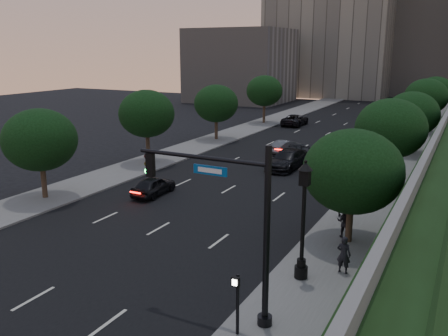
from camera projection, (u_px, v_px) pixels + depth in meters
The scene contains 28 objects.
ground at pixel (99, 262), 23.31m from camera, with size 160.00×160.00×0.00m, color black.
road_surface at pixel (299, 150), 49.08m from camera, with size 16.00×140.00×0.02m, color black.
sidewalk_right at pixel (403, 160), 44.46m from camera, with size 4.50×140.00×0.15m, color slate.
sidewalk_left at pixel (212, 141), 53.67m from camera, with size 4.50×140.00×0.15m, color slate.
parapet_wall at pixel (445, 120), 40.23m from camera, with size 0.35×90.00×0.70m, color slate.
office_block_left at pixel (333, 22), 104.75m from camera, with size 26.00×20.00×32.00m, color gray.
office_block_mid at pixel (433, 36), 105.08m from camera, with size 22.00×18.00×26.00m, color gray.
office_block_filler at pixel (241, 66), 93.44m from camera, with size 18.00×16.00×14.00m, color gray.
tree_right_a at pixel (353, 171), 24.57m from camera, with size 5.20×5.20×6.24m.
tree_right_b at pixel (391, 129), 34.76m from camera, with size 5.20×5.20×6.74m.
tree_right_c at pixel (412, 114), 46.05m from camera, with size 5.20×5.20×6.24m.
tree_right_d at pixel (426, 97), 57.96m from camera, with size 5.20×5.20×6.74m.
tree_right_e at pixel (435, 91), 70.97m from camera, with size 5.20×5.20×6.24m.
tree_left_a at pixel (40, 140), 32.07m from camera, with size 5.00×5.00×6.34m.
tree_left_b at pixel (147, 114), 42.29m from camera, with size 5.00×5.00×6.71m.
tree_left_c at pixel (216, 104), 53.55m from camera, with size 5.00×5.00×6.34m.
tree_left_d at pixel (264, 91), 65.49m from camera, with size 5.00×5.00×6.71m.
traffic_signal_mast at pixel (239, 231), 17.42m from camera, with size 5.68×0.56×7.00m.
street_lamp at pixel (303, 226), 20.82m from camera, with size 0.64×0.64×5.62m.
pedestrian_signal at pixel (237, 299), 16.81m from camera, with size 0.30×0.33×2.50m.
sedan_near_left at pixel (154, 186), 33.87m from camera, with size 1.63×4.06×1.38m, color black.
sedan_mid_left at pixel (286, 147), 47.63m from camera, with size 1.40×4.01×1.32m, color #54565B.
sedan_far_left at pixel (295, 120), 64.77m from camera, with size 2.55×5.53×1.54m, color black.
sedan_near_right at pixel (287, 160), 41.33m from camera, with size 2.30×5.66×1.64m, color black.
sedan_far_right at pixel (369, 142), 49.72m from camera, with size 1.64×4.08×1.39m, color #53565A.
pedestrian_a at pixel (344, 255), 21.69m from camera, with size 0.65×0.43×1.78m, color black.
pedestrian_b at pixel (345, 222), 25.83m from camera, with size 0.86×0.67×1.78m, color black.
pedestrian_c at pixel (342, 204), 29.01m from camera, with size 0.97×0.41×1.66m, color black.
Camera 1 is at (15.40, -16.18, 10.18)m, focal length 38.00 mm.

